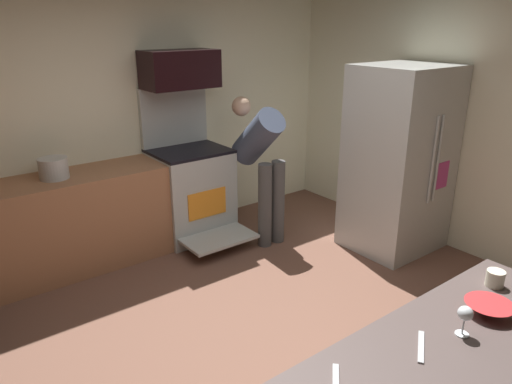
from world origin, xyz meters
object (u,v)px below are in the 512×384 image
Objects in this scene: mixing_bowl_large at (489,308)px; stock_pot at (54,168)px; wine_glass_mid at (465,315)px; mug_coffee at (495,278)px; oven_range at (191,189)px; microwave at (180,69)px; refrigerator at (399,160)px; person_cook at (261,158)px.

stock_pot is at bearing 107.23° from mixing_bowl_large.
mixing_bowl_large is 0.26m from wine_glass_mid.
mixing_bowl_large is at bearing -157.63° from mug_coffee.
oven_range is 10.88× the size of wine_glass_mid.
wine_glass_mid is at bearing -76.78° from stock_pot.
mug_coffee is 0.37× the size of stock_pot.
stock_pot reaches higher than mixing_bowl_large.
mug_coffee is at bearing 22.37° from mixing_bowl_large.
oven_range is at bearing -0.61° from stock_pot.
oven_range is 6.94× the size of mixing_bowl_large.
stock_pot is (-1.04, 3.36, 0.07)m from mixing_bowl_large.
mixing_bowl_large is at bearing -94.85° from microwave.
oven_range is 2.11× the size of microwave.
oven_range reaches higher than mixing_bowl_large.
wine_glass_mid reaches higher than mixing_bowl_large.
refrigerator reaches higher than mug_coffee.
refrigerator is at bearing -27.71° from stock_pot.
oven_range is 6.29× the size of stock_pot.
wine_glass_mid reaches higher than mug_coffee.
microwave is at bearing 133.82° from refrigerator.
mug_coffee is (-0.03, -3.33, -0.81)m from microwave.
microwave is 3.43m from mug_coffee.
refrigerator is at bearing 45.98° from mixing_bowl_large.
mug_coffee is 3.51m from stock_pot.
person_cook is 5.90× the size of stock_pot.
person_cook reaches higher than wine_glass_mid.
mixing_bowl_large is 1.57× the size of wine_glass_mid.
wine_glass_mid is (-0.25, -0.01, 0.08)m from mixing_bowl_large.
refrigerator is at bearing 48.81° from mug_coffee.
wine_glass_mid is 0.53m from mug_coffee.
refrigerator is 19.76× the size of mug_coffee.
oven_range reaches higher than person_cook.
refrigerator is 12.70× the size of wine_glass_mid.
stock_pot is at bearing 111.94° from mug_coffee.
mixing_bowl_large is at bearing -106.41° from person_cook.
wine_glass_mid is at bearing -99.16° from oven_range.
microwave is (0.00, 0.09, 1.24)m from oven_range.
oven_range is 1.07× the size of person_cook.
stock_pot is (-1.34, 0.01, 0.48)m from oven_range.
oven_range reaches higher than mug_coffee.
microwave is 1.19m from person_cook.
mixing_bowl_large is 3.52m from stock_pot.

